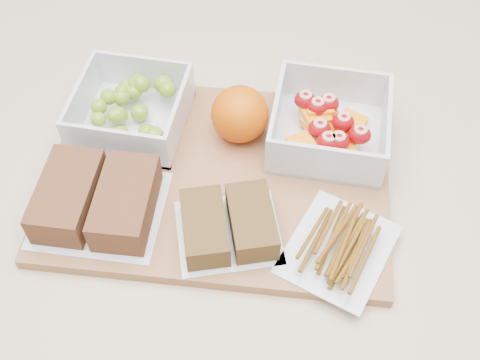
{
  "coord_description": "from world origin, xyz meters",
  "views": [
    {
      "loc": [
        0.1,
        -0.45,
        1.51
      ],
      "look_at": [
        0.02,
        -0.02,
        0.93
      ],
      "focal_mm": 45.0,
      "sensor_mm": 36.0,
      "label": 1
    }
  ],
  "objects_px": {
    "grape_container": "(133,109)",
    "sandwich_bag_center": "(228,225)",
    "pretzel_bag": "(340,243)",
    "fruit_container": "(329,127)",
    "orange": "(240,114)",
    "cutting_board": "(219,177)",
    "sandwich_bag_left": "(97,200)"
  },
  "relations": [
    {
      "from": "fruit_container",
      "to": "sandwich_bag_left",
      "type": "bearing_deg",
      "value": -147.38
    },
    {
      "from": "grape_container",
      "to": "sandwich_bag_left",
      "type": "xyz_separation_m",
      "value": [
        0.0,
        -0.14,
        -0.0
      ]
    },
    {
      "from": "grape_container",
      "to": "fruit_container",
      "type": "height_order",
      "value": "fruit_container"
    },
    {
      "from": "cutting_board",
      "to": "fruit_container",
      "type": "relative_size",
      "value": 2.93
    },
    {
      "from": "fruit_container",
      "to": "pretzel_bag",
      "type": "distance_m",
      "value": 0.17
    },
    {
      "from": "orange",
      "to": "pretzel_bag",
      "type": "bearing_deg",
      "value": -46.93
    },
    {
      "from": "pretzel_bag",
      "to": "cutting_board",
      "type": "bearing_deg",
      "value": 152.32
    },
    {
      "from": "sandwich_bag_center",
      "to": "pretzel_bag",
      "type": "height_order",
      "value": "sandwich_bag_center"
    },
    {
      "from": "sandwich_bag_left",
      "to": "sandwich_bag_center",
      "type": "xyz_separation_m",
      "value": [
        0.16,
        -0.0,
        -0.0
      ]
    },
    {
      "from": "sandwich_bag_left",
      "to": "pretzel_bag",
      "type": "bearing_deg",
      "value": -0.35
    },
    {
      "from": "grape_container",
      "to": "sandwich_bag_center",
      "type": "xyz_separation_m",
      "value": [
        0.16,
        -0.15,
        -0.01
      ]
    },
    {
      "from": "sandwich_bag_left",
      "to": "fruit_container",
      "type": "bearing_deg",
      "value": 32.62
    },
    {
      "from": "grape_container",
      "to": "cutting_board",
      "type": "bearing_deg",
      "value": -26.98
    },
    {
      "from": "sandwich_bag_left",
      "to": "orange",
      "type": "bearing_deg",
      "value": 46.9
    },
    {
      "from": "cutting_board",
      "to": "pretzel_bag",
      "type": "height_order",
      "value": "pretzel_bag"
    },
    {
      "from": "cutting_board",
      "to": "grape_container",
      "type": "xyz_separation_m",
      "value": [
        -0.13,
        0.06,
        0.03
      ]
    },
    {
      "from": "cutting_board",
      "to": "pretzel_bag",
      "type": "bearing_deg",
      "value": -31.62
    },
    {
      "from": "grape_container",
      "to": "pretzel_bag",
      "type": "height_order",
      "value": "grape_container"
    },
    {
      "from": "orange",
      "to": "pretzel_bag",
      "type": "xyz_separation_m",
      "value": [
        0.14,
        -0.15,
        -0.02
      ]
    },
    {
      "from": "grape_container",
      "to": "pretzel_bag",
      "type": "distance_m",
      "value": 0.32
    },
    {
      "from": "sandwich_bag_center",
      "to": "pretzel_bag",
      "type": "distance_m",
      "value": 0.13
    },
    {
      "from": "pretzel_bag",
      "to": "grape_container",
      "type": "bearing_deg",
      "value": 152.63
    },
    {
      "from": "grape_container",
      "to": "sandwich_bag_center",
      "type": "distance_m",
      "value": 0.21
    },
    {
      "from": "fruit_container",
      "to": "sandwich_bag_center",
      "type": "bearing_deg",
      "value": -120.53
    },
    {
      "from": "fruit_container",
      "to": "orange",
      "type": "bearing_deg",
      "value": -173.98
    },
    {
      "from": "cutting_board",
      "to": "pretzel_bag",
      "type": "xyz_separation_m",
      "value": [
        0.16,
        -0.08,
        0.02
      ]
    },
    {
      "from": "cutting_board",
      "to": "pretzel_bag",
      "type": "distance_m",
      "value": 0.18
    },
    {
      "from": "fruit_container",
      "to": "orange",
      "type": "height_order",
      "value": "orange"
    },
    {
      "from": "grape_container",
      "to": "orange",
      "type": "distance_m",
      "value": 0.14
    },
    {
      "from": "orange",
      "to": "sandwich_bag_left",
      "type": "xyz_separation_m",
      "value": [
        -0.14,
        -0.15,
        -0.01
      ]
    },
    {
      "from": "sandwich_bag_center",
      "to": "orange",
      "type": "bearing_deg",
      "value": 95.7
    },
    {
      "from": "sandwich_bag_center",
      "to": "pretzel_bag",
      "type": "xyz_separation_m",
      "value": [
        0.13,
        0.0,
        -0.0
      ]
    }
  ]
}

